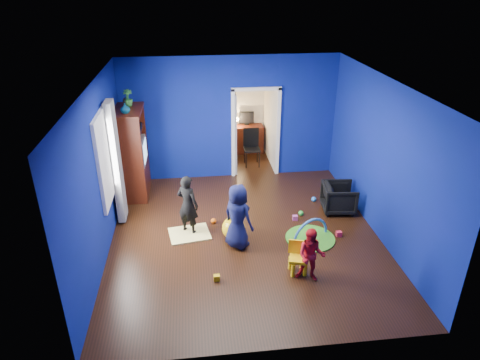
{
  "coord_description": "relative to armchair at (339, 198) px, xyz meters",
  "views": [
    {
      "loc": [
        -0.91,
        -6.79,
        4.5
      ],
      "look_at": [
        -0.05,
        0.4,
        1.0
      ],
      "focal_mm": 32.0,
      "sensor_mm": 36.0,
      "label": 1
    }
  ],
  "objects": [
    {
      "name": "desk_lamp",
      "position": [
        -1.74,
        3.58,
        0.63
      ],
      "size": [
        0.14,
        0.14,
        0.14
      ],
      "primitive_type": "sphere",
      "color": "#FFD88C",
      "rests_on": "study_desk"
    },
    {
      "name": "book_shelf",
      "position": [
        -1.46,
        3.63,
        1.72
      ],
      "size": [
        0.88,
        0.24,
        0.04
      ],
      "primitive_type": "cube",
      "color": "white",
      "rests_on": "study_desk"
    },
    {
      "name": "crt_tv",
      "position": [
        -4.23,
        1.32,
        0.72
      ],
      "size": [
        0.46,
        0.7,
        0.54
      ],
      "primitive_type": "cube",
      "color": "silver",
      "rests_on": "tv_armoire"
    },
    {
      "name": "yellow_blanket",
      "position": [
        -3.11,
        -0.56,
        -0.29
      ],
      "size": [
        0.84,
        0.71,
        0.03
      ],
      "primitive_type": "cube",
      "rotation": [
        0.0,
        0.0,
        0.16
      ],
      "color": "#F2E07A",
      "rests_on": "floor"
    },
    {
      "name": "toddler_red",
      "position": [
        -1.19,
        -2.12,
        0.16
      ],
      "size": [
        0.54,
        0.48,
        0.93
      ],
      "primitive_type": "imported",
      "rotation": [
        0.0,
        0.0,
        -0.34
      ],
      "color": "red",
      "rests_on": "floor"
    },
    {
      "name": "desk_monitor",
      "position": [
        -1.46,
        3.64,
        0.65
      ],
      "size": [
        0.4,
        0.05,
        0.32
      ],
      "primitive_type": "cube",
      "color": "black",
      "rests_on": "study_desk"
    },
    {
      "name": "kid_chair",
      "position": [
        -1.34,
        -1.92,
        -0.05
      ],
      "size": [
        0.35,
        0.35,
        0.5
      ],
      "primitive_type": "cube",
      "rotation": [
        0.0,
        0.0,
        -0.27
      ],
      "color": "yellow",
      "rests_on": "floor"
    },
    {
      "name": "toy_3",
      "position": [
        -0.82,
        -0.11,
        -0.25
      ],
      "size": [
        0.11,
        0.11,
        0.11
      ],
      "primitive_type": "sphere",
      "color": "green",
      "rests_on": "floor"
    },
    {
      "name": "ceiling",
      "position": [
        -2.06,
        -0.74,
        2.6
      ],
      "size": [
        5.0,
        5.5,
        0.01
      ],
      "primitive_type": "cube",
      "color": "white",
      "rests_on": "wall_back"
    },
    {
      "name": "curtain",
      "position": [
        -4.43,
        0.16,
        0.95
      ],
      "size": [
        0.14,
        0.42,
        2.4
      ],
      "primitive_type": "cube",
      "color": "slate",
      "rests_on": "floor"
    },
    {
      "name": "potted_plant",
      "position": [
        -4.27,
        1.54,
        1.84
      ],
      "size": [
        0.25,
        0.25,
        0.36
      ],
      "primitive_type": "imported",
      "rotation": [
        0.0,
        0.0,
        0.27
      ],
      "color": "#2E8031",
      "rests_on": "tv_armoire"
    },
    {
      "name": "toy_5",
      "position": [
        -2.63,
        -0.2,
        -0.25
      ],
      "size": [
        0.11,
        0.11,
        0.11
      ],
      "primitive_type": "sphere",
      "color": "#EC5E0C",
      "rests_on": "floor"
    },
    {
      "name": "hopper_ball",
      "position": [
        -2.28,
        -0.78,
        -0.08
      ],
      "size": [
        0.44,
        0.44,
        0.44
      ],
      "primitive_type": "sphere",
      "color": "yellow",
      "rests_on": "floor"
    },
    {
      "name": "armchair",
      "position": [
        0.0,
        0.0,
        0.0
      ],
      "size": [
        0.73,
        0.71,
        0.6
      ],
      "primitive_type": "imported",
      "rotation": [
        0.0,
        0.0,
        1.46
      ],
      "color": "black",
      "rests_on": "floor"
    },
    {
      "name": "child_navy",
      "position": [
        -2.23,
        -1.03,
        0.31
      ],
      "size": [
        0.7,
        0.7,
        1.23
      ],
      "primitive_type": "imported",
      "rotation": [
        0.0,
        0.0,
        2.34
      ],
      "color": "#0E1636",
      "rests_on": "floor"
    },
    {
      "name": "alcove",
      "position": [
        -1.46,
        2.88,
        0.95
      ],
      "size": [
        1.0,
        1.75,
        2.5
      ],
      "primitive_type": null,
      "color": "silver",
      "rests_on": "floor"
    },
    {
      "name": "wall_left",
      "position": [
        -4.56,
        -0.74,
        1.15
      ],
      "size": [
        0.02,
        5.5,
        2.9
      ],
      "primitive_type": "cube",
      "color": "navy",
      "rests_on": "floor"
    },
    {
      "name": "play_mat",
      "position": [
        -0.86,
        -0.98,
        -0.29
      ],
      "size": [
        0.93,
        0.93,
        0.02
      ],
      "primitive_type": "cylinder",
      "color": "green",
      "rests_on": "floor"
    },
    {
      "name": "wall_back",
      "position": [
        -2.06,
        2.01,
        1.15
      ],
      "size": [
        5.0,
        0.02,
        2.9
      ],
      "primitive_type": "cube",
      "color": "navy",
      "rests_on": "floor"
    },
    {
      "name": "toy_1",
      "position": [
        -0.39,
        0.45,
        -0.25
      ],
      "size": [
        0.11,
        0.11,
        0.11
      ],
      "primitive_type": "sphere",
      "color": "#297EEC",
      "rests_on": "floor"
    },
    {
      "name": "vase",
      "position": [
        -4.27,
        1.02,
        1.76
      ],
      "size": [
        0.21,
        0.21,
        0.21
      ],
      "primitive_type": "imported",
      "rotation": [
        0.0,
        0.0,
        -0.08
      ],
      "color": "#0D646E",
      "rests_on": "tv_armoire"
    },
    {
      "name": "doorway",
      "position": [
        -1.46,
        2.01,
        0.75
      ],
      "size": [
        1.16,
        0.1,
        2.1
      ],
      "primitive_type": "cube",
      "color": "white",
      "rests_on": "floor"
    },
    {
      "name": "wall_right",
      "position": [
        0.44,
        -0.74,
        1.15
      ],
      "size": [
        0.02,
        5.5,
        2.9
      ],
      "primitive_type": "cube",
      "color": "navy",
      "rests_on": "floor"
    },
    {
      "name": "wall_front",
      "position": [
        -2.06,
        -3.49,
        1.15
      ],
      "size": [
        5.0,
        0.02,
        2.9
      ],
      "primitive_type": "cube",
      "color": "navy",
      "rests_on": "floor"
    },
    {
      "name": "toy_4",
      "position": [
        -0.98,
        -0.27,
        -0.25
      ],
      "size": [
        0.1,
        0.08,
        0.1
      ],
      "primitive_type": "cube",
      "color": "#C04892",
      "rests_on": "floor"
    },
    {
      "name": "folding_chair",
      "position": [
        -1.46,
        2.56,
        0.16
      ],
      "size": [
        0.4,
        0.4,
        0.92
      ],
      "primitive_type": "cube",
      "color": "black",
      "rests_on": "floor"
    },
    {
      "name": "floor",
      "position": [
        -2.06,
        -0.74,
        -0.3
      ],
      "size": [
        5.0,
        5.5,
        0.01
      ],
      "primitive_type": "cube",
      "color": "black",
      "rests_on": "ground"
    },
    {
      "name": "tv_armoire",
      "position": [
        -4.27,
        1.32,
        0.68
      ],
      "size": [
        0.58,
        1.14,
        1.96
      ],
      "primitive_type": "cube",
      "color": "#3C190A",
      "rests_on": "floor"
    },
    {
      "name": "toy_2",
      "position": [
        -2.69,
        -1.98,
        -0.25
      ],
      "size": [
        0.1,
        0.08,
        0.1
      ],
      "primitive_type": "cube",
      "color": "#E1AA0B",
      "rests_on": "floor"
    },
    {
      "name": "child_black",
      "position": [
        -3.11,
        -0.46,
        0.29
      ],
      "size": [
        0.52,
        0.48,
        1.19
      ],
      "primitive_type": "imported",
      "rotation": [
        0.0,
        0.0,
        2.56
      ],
      "color": "black",
      "rests_on": "floor"
    },
    {
      "name": "toy_arch",
      "position": [
        -0.86,
        -0.98,
        -0.28
      ],
      "size": [
        0.77,
        0.4,
        0.83
      ],
      "primitive_type": "torus",
      "rotation": [
        1.57,
        0.0,
        0.44
      ],
      "color": "#3F8CD8",
      "rests_on": "floor"
    },
    {
      "name": "study_desk",
      "position": [
        -1.46,
        3.52,
        0.07
      ],
      "size": [
        0.88,
        0.44,
        0.75
      ],
      "primitive_type": "cube",
      "color": "#3D140A",
      "rests_on": "floor"
    },
    {
      "name": "window_left",
      "position": [
        -4.55,
        -0.39,
        1.25
      ],
      "size": [
        0.03,
        0.95,
        1.55
      ],
      "primitive_type": "cube",
      "color": "white",
      "rests_on": "wall_left"
    },
    {
      "name": "toy_0",
      "position": [
        -0.3,
        -0.95,
        -0.25
      ],
      "size": [
        0.1,
        0.08,
        0.1
      ],
      "primitive_type": "cube",
      "color": "#E52642",
      "rests_on": "floor"
    }
  ]
}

